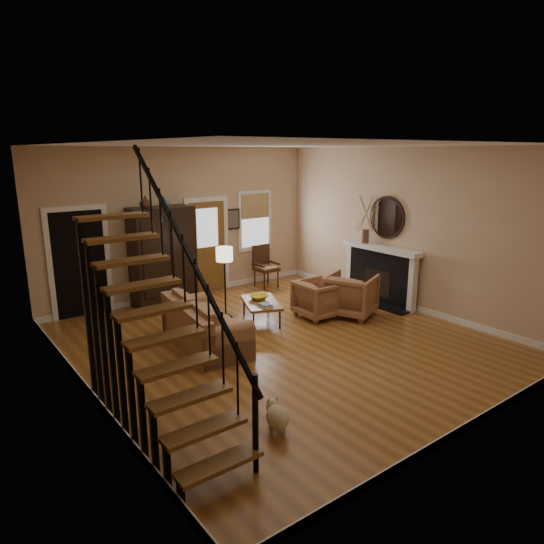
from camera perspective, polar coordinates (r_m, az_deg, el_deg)
room at (r=9.25m, az=-7.66°, el=3.31°), size 7.00×7.33×3.30m
staircase at (r=5.53m, az=-13.35°, el=-3.26°), size 0.94×2.80×3.20m
fireplace at (r=10.69m, az=12.74°, el=0.34°), size 0.33×1.95×2.30m
armoire at (r=10.43m, az=-12.72°, el=1.75°), size 1.30×0.60×2.10m
vase_a at (r=10.02m, az=-14.67°, el=7.96°), size 0.24×0.24×0.25m
vase_b at (r=10.18m, az=-12.57°, el=8.06°), size 0.20×0.20×0.21m
sofa at (r=8.28m, az=-7.89°, el=-6.11°), size 1.12×2.11×0.75m
coffee_table at (r=9.37m, az=-1.28°, el=-4.66°), size 0.98×1.22×0.41m
bowl at (r=9.44m, az=-1.57°, el=-2.94°), size 0.36×0.36×0.09m
books at (r=9.00m, az=-0.79°, el=-3.92°), size 0.20×0.27×0.05m
armchair_left at (r=9.79m, az=9.27°, el=-2.68°), size 1.22×1.20×0.84m
armchair_right at (r=9.63m, az=5.51°, el=-3.15°), size 0.85×0.83×0.74m
floor_lamp at (r=9.51m, az=-5.54°, el=-1.28°), size 0.36×0.36×1.42m
side_chair at (r=11.64m, az=-0.68°, el=0.64°), size 0.54×0.54×1.02m
dog at (r=5.93m, az=0.64°, el=-16.90°), size 0.41×0.51×0.32m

